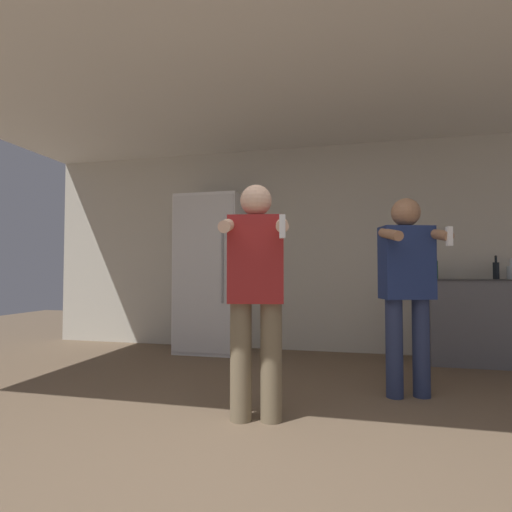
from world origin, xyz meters
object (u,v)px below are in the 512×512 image
Objects in this scene: bottle_short_whiskey at (511,272)px; person_woman_foreground at (256,288)px; bottle_tall_gin at (496,270)px; refrigerator at (212,274)px; bottle_amber_bourbon at (435,269)px; person_man_side at (407,281)px.

person_woman_foreground is at bearing -136.42° from bottle_short_whiskey.
bottle_tall_gin is 3.06m from person_woman_foreground.
bottle_amber_bourbon is at bearing 1.97° from refrigerator.
refrigerator reaches higher than bottle_amber_bourbon.
bottle_short_whiskey is 1.89m from person_man_side.
refrigerator reaches higher than person_man_side.
refrigerator is at bearing 116.72° from person_woman_foreground.
bottle_tall_gin is 0.17× the size of person_man_side.
bottle_amber_bourbon is (-0.61, 0.00, 0.01)m from bottle_tall_gin.
bottle_amber_bourbon is 0.19× the size of person_woman_foreground.
person_woman_foreground and person_man_side have the same top height.
refrigerator is 1.22× the size of person_man_side.
person_man_side is at bearing -130.96° from bottle_short_whiskey.
refrigerator is 2.34m from person_woman_foreground.
bottle_amber_bourbon is 1.51m from person_man_side.
person_man_side is (2.10, -1.34, -0.05)m from refrigerator.
refrigerator is 6.34× the size of bottle_amber_bourbon.
bottle_amber_bourbon is at bearing 54.89° from person_woman_foreground.
person_woman_foreground reaches higher than bottle_short_whiskey.
bottle_amber_bourbon is 0.19× the size of person_man_side.
refrigerator is at bearing -178.41° from bottle_tall_gin.
bottle_short_whiskey is 3.16m from person_woman_foreground.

